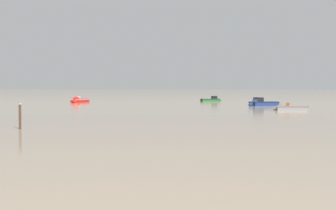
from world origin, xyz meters
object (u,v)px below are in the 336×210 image
motorboat_moored_3 (287,109)px  motorboat_moored_4 (213,100)px  mooring_post_near (20,117)px  motorboat_moored_5 (78,101)px  motorboat_moored_1 (260,104)px

motorboat_moored_3 → motorboat_moored_4: size_ratio=1.03×
motorboat_moored_4 → mooring_post_near: size_ratio=2.14×
motorboat_moored_4 → motorboat_moored_5: bearing=-179.3°
motorboat_moored_3 → motorboat_moored_4: motorboat_moored_4 is taller
motorboat_moored_5 → motorboat_moored_4: bearing=119.6°
motorboat_moored_5 → motorboat_moored_3: bearing=61.5°
motorboat_moored_3 → mooring_post_near: bearing=56.9°
motorboat_moored_5 → mooring_post_near: bearing=19.9°
motorboat_moored_3 → mooring_post_near: 38.35m
motorboat_moored_3 → motorboat_moored_5: (-38.83, 20.37, 0.04)m
motorboat_moored_3 → motorboat_moored_5: bearing=-32.1°
motorboat_moored_1 → motorboat_moored_4: 23.18m
motorboat_moored_5 → mooring_post_near: mooring_post_near is taller
motorboat_moored_3 → motorboat_moored_5: 43.85m
motorboat_moored_1 → mooring_post_near: 49.32m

